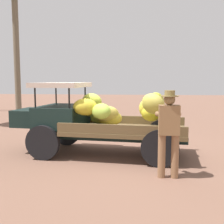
# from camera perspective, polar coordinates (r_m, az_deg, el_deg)

# --- Properties ---
(ground_plane) EXTENTS (60.00, 60.00, 0.00)m
(ground_plane) POSITION_cam_1_polar(r_m,az_deg,el_deg) (7.62, -0.05, -8.14)
(ground_plane) COLOR brown
(truck) EXTENTS (4.56, 2.09, 1.86)m
(truck) POSITION_cam_1_polar(r_m,az_deg,el_deg) (7.29, -3.55, -1.31)
(truck) COLOR black
(truck) RESTS_ON ground
(farmer) EXTENTS (0.53, 0.46, 1.73)m
(farmer) POSITION_cam_1_polar(r_m,az_deg,el_deg) (5.58, 11.54, -3.30)
(farmer) COLOR #8F6545
(farmer) RESTS_ON ground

